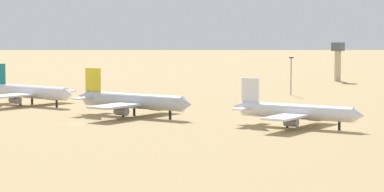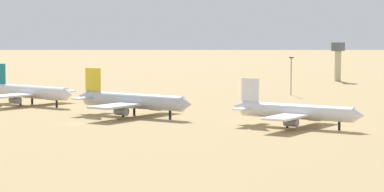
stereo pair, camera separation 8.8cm
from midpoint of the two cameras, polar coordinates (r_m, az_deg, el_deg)
name	(u,v)px [view 1 (the left image)]	position (r m, az deg, el deg)	size (l,w,h in m)	color
ground	(73,124)	(225.67, -8.42, -1.97)	(4000.00, 4000.00, 0.00)	tan
ridge_far_west	(237,22)	(1431.90, 3.22, 5.25)	(335.72, 227.22, 76.56)	slate
parked_jet_teal_3	(29,92)	(283.59, -11.49, 0.29)	(42.35, 35.64, 13.99)	white
parked_jet_yellow_4	(132,101)	(242.53, -4.28, -0.36)	(42.83, 35.82, 14.19)	silver
parked_jet_white_5	(295,112)	(217.25, 7.30, -1.11)	(38.45, 32.18, 12.73)	white
control_tower	(338,58)	(411.64, 10.26, 2.67)	(5.20, 5.20, 19.48)	#C6B793
light_pole_west	(291,73)	(322.48, 7.01, 1.62)	(1.80, 0.50, 15.13)	#59595E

